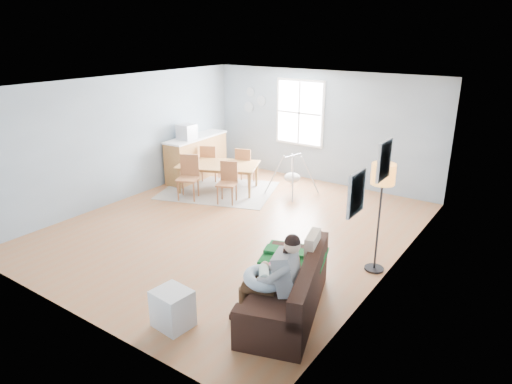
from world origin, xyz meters
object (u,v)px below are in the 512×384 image
Objects in this scene: chair_nw at (209,161)px; counter at (197,157)px; sofa at (289,293)px; dining_table at (218,178)px; chair_sw at (189,174)px; chair_ne at (244,164)px; monitor at (187,132)px; storage_cube at (172,308)px; toddler at (287,261)px; chair_se at (228,180)px; floor_lamp at (382,183)px; father at (275,276)px; baby_swing at (292,177)px.

counter reaches higher than chair_nw.
sofa reaches higher than dining_table.
dining_table is 0.80m from chair_nw.
chair_sw is 1.55m from chair_ne.
counter is 4.96× the size of monitor.
sofa is at bearing 46.00° from storage_cube.
chair_se is at bearing 139.29° from toddler.
storage_cube is 0.26× the size of counter.
monitor reaches higher than sofa.
floor_lamp is at bearing 67.60° from toddler.
sofa is 1.54m from storage_cube.
chair_nw is 0.47m from counter.
storage_cube is (-1.04, -0.80, -0.43)m from father.
father is at bearing -39.52° from counter.
sofa is 0.50m from father.
chair_nw is at bearing 121.24° from dining_table.
dining_table is 1.87× the size of chair_sw.
baby_swing is (-2.30, 4.37, -0.27)m from father.
dining_table is (-3.83, 3.57, -0.36)m from father.
sofa is 1.21× the size of floor_lamp.
toddler is (-0.13, 0.15, 0.38)m from sofa.
chair_sw reaches higher than storage_cube.
chair_se is 1.95m from monitor.
floor_lamp is (0.57, 2.05, 0.76)m from father.
chair_ne is 0.47× the size of counter.
father is 3.27× the size of monitor.
floor_lamp is at bearing -20.15° from counter.
sofa is 6.24m from counter.
chair_nw is at bearing -7.37° from counter.
storage_cube is at bearing -81.19° from dining_table.
storage_cube is at bearing -49.41° from monitor.
chair_sw reaches higher than chair_nw.
baby_swing is (-2.34, 4.06, 0.13)m from sofa.
father is 1.69× the size of toddler.
toddler is 0.39× the size of counter.
floor_lamp is 3.83m from baby_swing.
toddler is 5.83m from monitor.
chair_se is (0.64, -0.44, 0.19)m from dining_table.
monitor is at bearing -84.50° from counter.
sofa is 5.06m from dining_table.
storage_cube is 0.46× the size of baby_swing.
chair_se is at bearing -70.63° from chair_ne.
chair_ne is at bearing 132.31° from sofa.
floor_lamp reaches higher than dining_table.
floor_lamp is 4.79m from dining_table.
chair_ne is 1.32m from baby_swing.
dining_table is at bearing 72.45° from chair_sw.
father is 1.38m from storage_cube.
chair_sw is at bearing -55.09° from counter.
sofa is 2.17m from floor_lamp.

